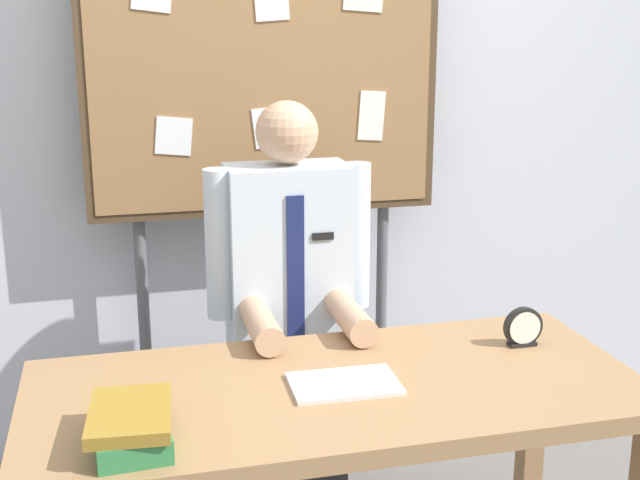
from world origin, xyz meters
TOP-DOWN VIEW (x-y plane):
  - back_wall at (0.00, 1.19)m, footprint 6.40×0.08m
  - desk at (0.00, 0.00)m, footprint 1.65×0.73m
  - person at (0.00, 0.60)m, footprint 0.55×0.56m
  - bulletin_board at (0.00, 0.99)m, footprint 1.29×0.09m
  - book_stack at (-0.54, -0.21)m, footprint 0.20×0.27m
  - open_notebook at (0.01, -0.02)m, footprint 0.29×0.20m
  - desk_clock at (0.61, 0.12)m, footprint 0.12×0.04m

SIDE VIEW (x-z plane):
  - desk at x=0.00m, z-range 0.27..1.00m
  - person at x=0.00m, z-range -0.05..1.38m
  - open_notebook at x=0.01m, z-range 0.73..0.74m
  - book_stack at x=-0.54m, z-range 0.73..0.82m
  - desk_clock at x=0.61m, z-range 0.73..0.85m
  - back_wall at x=0.00m, z-range 0.00..2.70m
  - bulletin_board at x=0.00m, z-range 0.46..2.58m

